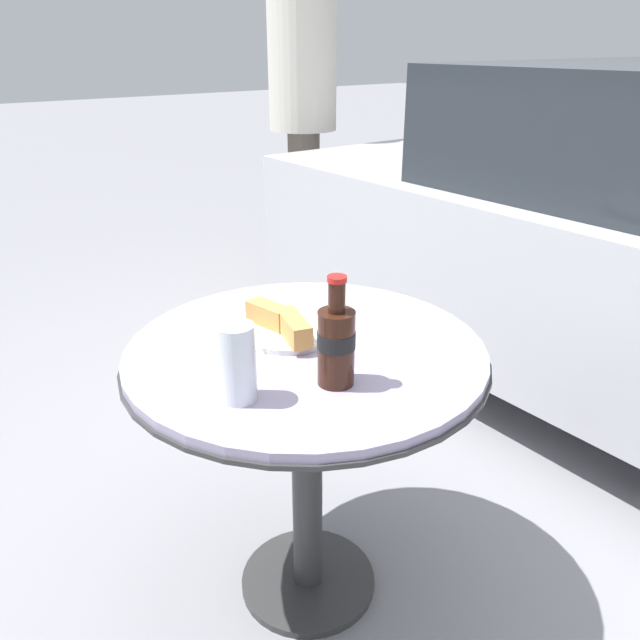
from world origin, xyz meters
name	(u,v)px	position (x,y,z in m)	size (l,w,h in m)	color
ground_plane	(308,582)	(0.00, 0.00, 0.00)	(30.00, 30.00, 0.00)	gray
bistro_table	(306,397)	(0.00, 0.00, 0.56)	(0.78, 0.78, 0.69)	#333333
cola_bottle_left	(336,343)	(0.16, -0.05, 0.77)	(0.07, 0.07, 0.22)	#33190F
drinking_glass	(238,366)	(0.10, -0.22, 0.75)	(0.07, 0.07, 0.15)	#C68923
lunch_plate_near	(285,327)	(-0.07, -0.01, 0.71)	(0.22, 0.20, 0.06)	white
pedestrian	(303,101)	(-1.87, 1.36, 0.99)	(0.36, 0.36, 1.76)	brown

